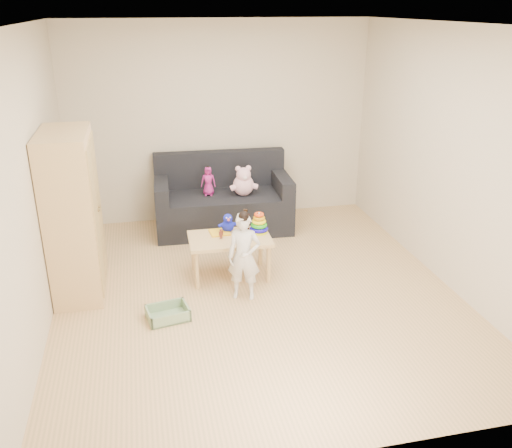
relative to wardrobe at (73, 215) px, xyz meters
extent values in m
plane|color=tan|center=(1.76, -0.45, -0.83)|extent=(4.50, 4.50, 0.00)
plane|color=white|center=(1.76, -0.45, 1.77)|extent=(4.50, 4.50, 0.00)
plane|color=beige|center=(1.76, 1.80, 0.47)|extent=(4.00, 0.00, 4.00)
plane|color=beige|center=(1.76, -2.70, 0.47)|extent=(4.00, 0.00, 4.00)
plane|color=beige|center=(-0.24, -0.45, 0.47)|extent=(0.00, 4.50, 4.50)
plane|color=beige|center=(3.76, -0.45, 0.47)|extent=(0.00, 4.50, 4.50)
cube|color=#DFAF7A|center=(0.00, 0.00, 0.00)|extent=(0.46, 0.92, 1.66)
cube|color=black|center=(1.70, 1.30, -0.59)|extent=(1.76, 0.94, 0.49)
cube|color=tan|center=(1.56, -0.04, -0.60)|extent=(0.88, 0.57, 0.46)
imported|color=silver|center=(1.62, -0.52, -0.39)|extent=(0.38, 0.31, 0.88)
imported|color=#C2248B|center=(1.52, 1.28, -0.16)|extent=(0.21, 0.16, 0.37)
cylinder|color=#DBE60C|center=(1.89, 0.02, -0.36)|extent=(0.19, 0.19, 0.02)
cylinder|color=silver|center=(1.89, 0.02, -0.25)|extent=(0.02, 0.02, 0.22)
torus|color=#140BB4|center=(1.89, 0.02, -0.33)|extent=(0.20, 0.20, 0.04)
torus|color=green|center=(1.89, 0.02, -0.28)|extent=(0.18, 0.18, 0.04)
torus|color=yellow|center=(1.89, 0.02, -0.24)|extent=(0.15, 0.15, 0.04)
torus|color=#CE900A|center=(1.89, 0.02, -0.20)|extent=(0.13, 0.13, 0.04)
torus|color=#F5430E|center=(1.89, 0.02, -0.16)|extent=(0.11, 0.11, 0.04)
cylinder|color=black|center=(1.76, 0.11, -0.28)|extent=(0.08, 0.08, 0.19)
cylinder|color=black|center=(1.76, 0.11, -0.17)|extent=(0.04, 0.04, 0.05)
cylinder|color=black|center=(1.76, 0.11, -0.14)|extent=(0.05, 0.05, 0.02)
cube|color=yellow|center=(1.47, 0.10, -0.36)|extent=(0.22, 0.22, 0.02)
camera|label=1|loc=(0.70, -5.25, 1.93)|focal=38.00mm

